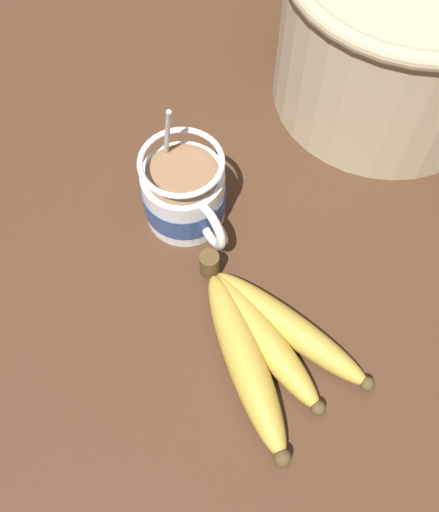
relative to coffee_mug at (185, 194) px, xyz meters
The scene contains 4 objects.
table 5.75cm from the coffee_mug, 13.70° to the left, with size 120.14×120.14×2.94cm.
coffee_mug is the anchor object (origin of this frame).
banana_bunch 17.43cm from the coffee_mug, ahead, with size 20.73×13.56×4.05cm.
woven_basket 30.16cm from the coffee_mug, 95.06° to the left, with size 28.07×28.07×18.11cm.
Camera 1 is at (28.30, -15.26, 56.02)cm, focal length 40.00 mm.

